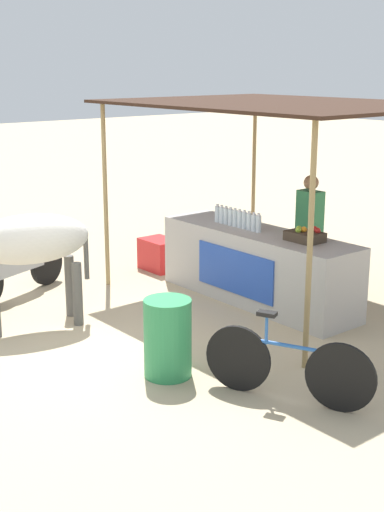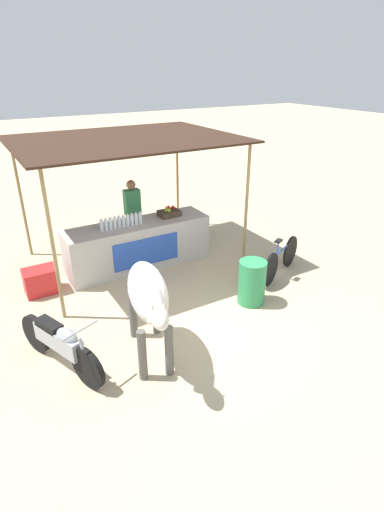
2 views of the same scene
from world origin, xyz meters
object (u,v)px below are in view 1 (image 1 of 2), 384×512
(cooler_box, at_px, (160,254))
(motorcycle_parked, at_px, (16,266))
(vendor_behind_counter, at_px, (309,234))
(cow, at_px, (25,244))
(fruit_crate, at_px, (305,236))
(stall_counter, at_px, (257,266))
(bicycle_leaning, at_px, (287,366))
(water_barrel, at_px, (168,338))

(cooler_box, height_order, motorcycle_parked, motorcycle_parked)
(cooler_box, xyz_separation_m, motorcycle_parked, (-0.19, -2.30, 0.19))
(cooler_box, bearing_deg, vendor_behind_counter, 20.70)
(cooler_box, bearing_deg, cow, -69.94)
(fruit_crate, height_order, cooler_box, fruit_crate)
(fruit_crate, bearing_deg, cooler_box, -176.83)
(motorcycle_parked, bearing_deg, cow, -19.11)
(stall_counter, bearing_deg, bicycle_leaning, -38.79)
(vendor_behind_counter, height_order, water_barrel, vendor_behind_counter)
(stall_counter, height_order, cooler_box, stall_counter)
(water_barrel, bearing_deg, motorcycle_parked, -179.47)
(stall_counter, xyz_separation_m, water_barrel, (1.14, -2.36, -0.07))
(fruit_crate, distance_m, vendor_behind_counter, 0.90)
(stall_counter, relative_size, motorcycle_parked, 1.76)
(fruit_crate, bearing_deg, water_barrel, -81.27)
(vendor_behind_counter, relative_size, motorcycle_parked, 0.97)
(motorcycle_parked, bearing_deg, vendor_behind_counter, 52.24)
(water_barrel, xyz_separation_m, motorcycle_parked, (-3.36, -0.03, 0.02))
(water_barrel, xyz_separation_m, bicycle_leaning, (1.15, 0.53, -0.06))
(vendor_behind_counter, distance_m, bicycle_leaning, 3.35)
(fruit_crate, height_order, vendor_behind_counter, vendor_behind_counter)
(vendor_behind_counter, bearing_deg, motorcycle_parked, -127.76)
(stall_counter, distance_m, cooler_box, 2.05)
(water_barrel, bearing_deg, bicycle_leaning, 24.62)
(cow, height_order, bicycle_leaning, cow)
(vendor_behind_counter, bearing_deg, water_barrel, -73.60)
(motorcycle_parked, relative_size, bicycle_leaning, 1.12)
(stall_counter, xyz_separation_m, motorcycle_parked, (-2.22, -2.40, -0.05))
(water_barrel, bearing_deg, vendor_behind_counter, 106.40)
(fruit_crate, height_order, cow, cow)
(fruit_crate, relative_size, vendor_behind_counter, 0.27)
(fruit_crate, bearing_deg, cow, -122.28)
(cow, xyz_separation_m, bicycle_leaning, (3.33, 0.97, -0.68))
(vendor_behind_counter, bearing_deg, bicycle_leaning, -51.43)
(stall_counter, xyz_separation_m, bicycle_leaning, (2.29, -1.84, -0.13))
(fruit_crate, distance_m, motorcycle_parked, 3.91)
(stall_counter, distance_m, vendor_behind_counter, 0.87)
(cow, height_order, motorcycle_parked, cow)
(fruit_crate, relative_size, bicycle_leaning, 0.29)
(bicycle_leaning, bearing_deg, cooler_box, 158.03)
(cow, bearing_deg, water_barrel, 11.39)
(water_barrel, relative_size, motorcycle_parked, 0.47)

